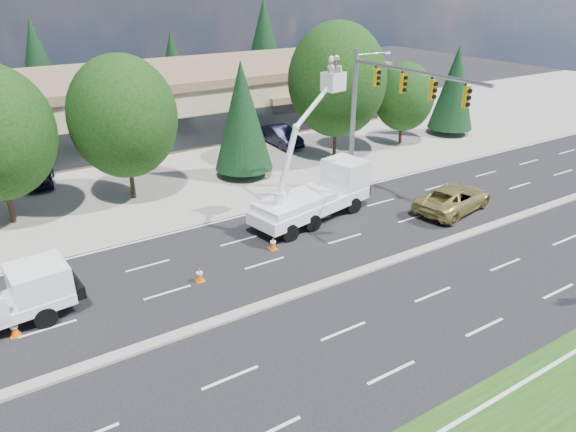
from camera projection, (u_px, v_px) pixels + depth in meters
ground at (300, 294)px, 22.92m from camera, size 140.00×140.00×0.00m
concrete_apron at (154, 168)px, 38.36m from camera, size 140.00×22.00×0.01m
road_median at (300, 292)px, 22.90m from camera, size 120.00×0.55×0.12m
strip_mall at (114, 105)px, 44.88m from camera, size 50.40×15.40×5.50m
tree_front_d at (123, 117)px, 30.87m from camera, size 6.49×6.49×9.00m
tree_front_e at (242, 116)px, 35.10m from camera, size 4.08×4.08×8.04m
tree_front_f at (337, 80)px, 38.24m from camera, size 7.38×7.38×10.24m
tree_front_g at (404, 97)px, 42.43m from camera, size 4.92×4.92×6.82m
tree_front_h at (454, 87)px, 45.23m from camera, size 3.95×3.95×7.78m
tree_back_b at (38, 64)px, 51.28m from camera, size 4.88×4.88×9.62m
tree_back_c at (173, 64)px, 58.41m from camera, size 3.93×3.93×7.75m
tree_back_d at (264, 41)px, 63.43m from camera, size 5.60×5.60×11.03m
signal_mast at (377, 103)px, 30.64m from camera, size 2.76×10.16×9.00m
utility_pickup at (4, 306)px, 20.39m from camera, size 6.12×2.79×2.28m
bucket_truck at (319, 187)px, 29.61m from camera, size 8.15×3.92×9.12m
traffic_cone_a at (14, 328)px, 20.07m from camera, size 0.40×0.40×0.70m
traffic_cone_b at (200, 275)px, 23.74m from camera, size 0.40×0.40×0.70m
traffic_cone_c at (273, 244)px, 26.56m from camera, size 0.40×0.40×0.70m
minivan at (454, 198)px, 30.94m from camera, size 6.08×3.68×1.58m
parked_car_west at (39, 174)px, 35.00m from camera, size 2.48×4.65×1.51m
parked_car_east at (281, 136)px, 43.35m from camera, size 1.79×4.94×1.62m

